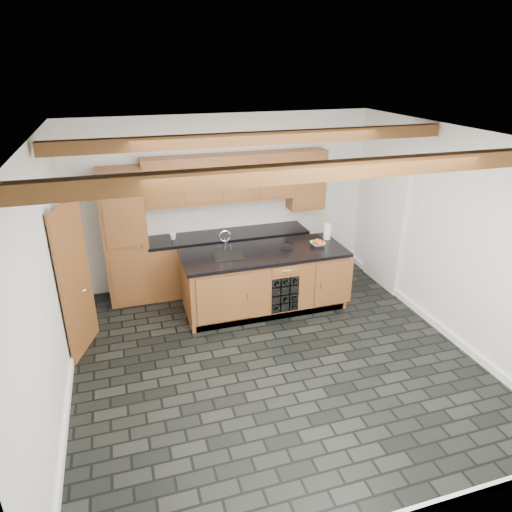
{
  "coord_description": "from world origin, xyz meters",
  "views": [
    {
      "loc": [
        -1.66,
        -4.64,
        3.55
      ],
      "look_at": [
        0.02,
        0.8,
        1.1
      ],
      "focal_mm": 32.0,
      "sensor_mm": 36.0,
      "label": 1
    }
  ],
  "objects_px": {
    "island": "(265,280)",
    "paper_towel": "(327,232)",
    "kitchen_scale": "(287,247)",
    "fruit_bowl": "(318,244)"
  },
  "relations": [
    {
      "from": "island",
      "to": "paper_towel",
      "type": "bearing_deg",
      "value": 11.13
    },
    {
      "from": "paper_towel",
      "to": "kitchen_scale",
      "type": "bearing_deg",
      "value": -166.06
    },
    {
      "from": "kitchen_scale",
      "to": "fruit_bowl",
      "type": "height_order",
      "value": "same"
    },
    {
      "from": "kitchen_scale",
      "to": "fruit_bowl",
      "type": "xyz_separation_m",
      "value": [
        0.49,
        -0.04,
        0.0
      ]
    },
    {
      "from": "kitchen_scale",
      "to": "paper_towel",
      "type": "bearing_deg",
      "value": 36.8
    },
    {
      "from": "kitchen_scale",
      "to": "fruit_bowl",
      "type": "relative_size",
      "value": 0.9
    },
    {
      "from": "kitchen_scale",
      "to": "paper_towel",
      "type": "height_order",
      "value": "paper_towel"
    },
    {
      "from": "island",
      "to": "fruit_bowl",
      "type": "distance_m",
      "value": 0.98
    },
    {
      "from": "island",
      "to": "kitchen_scale",
      "type": "distance_m",
      "value": 0.61
    },
    {
      "from": "paper_towel",
      "to": "island",
      "type": "bearing_deg",
      "value": -168.87
    }
  ]
}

